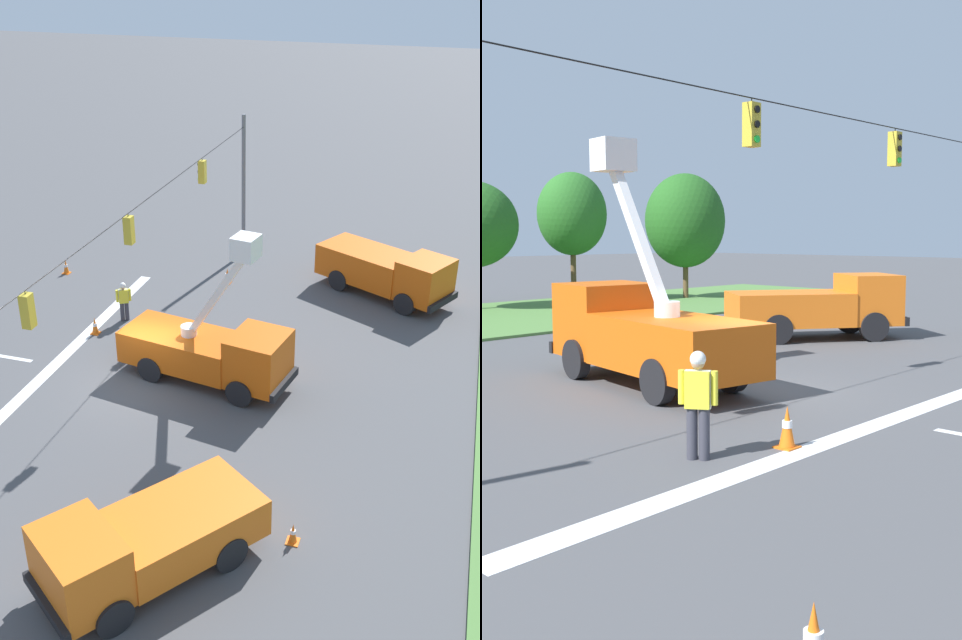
% 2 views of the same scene
% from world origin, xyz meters
% --- Properties ---
extents(ground_plane, '(200.00, 200.00, 0.00)m').
position_xyz_m(ground_plane, '(0.00, 0.00, 0.00)').
color(ground_plane, '#4C4C4F').
extents(lane_markings, '(17.60, 15.25, 0.01)m').
position_xyz_m(lane_markings, '(0.00, -5.17, 0.00)').
color(lane_markings, silver).
rests_on(lane_markings, ground).
extents(signal_gantry, '(26.20, 0.33, 7.20)m').
position_xyz_m(signal_gantry, '(-0.03, -0.00, 4.43)').
color(signal_gantry, slate).
rests_on(signal_gantry, ground).
extents(tree_far_east, '(3.72, 3.35, 6.84)m').
position_xyz_m(tree_far_east, '(11.15, 21.26, 4.68)').
color(tree_far_east, brown).
rests_on(tree_far_east, ground).
extents(tree_east_end, '(4.68, 4.21, 6.98)m').
position_xyz_m(tree_east_end, '(16.91, 18.69, 4.38)').
color(tree_east_end, brown).
rests_on(tree_east_end, ground).
extents(utility_truck_bucket_lift, '(3.24, 6.74, 5.97)m').
position_xyz_m(utility_truck_bucket_lift, '(-0.72, 2.53, 1.34)').
color(utility_truck_bucket_lift, '#D6560F').
rests_on(utility_truck_bucket_lift, ground).
extents(utility_truck_support_near, '(6.25, 5.45, 2.23)m').
position_xyz_m(utility_truck_support_near, '(8.79, 3.98, 1.14)').
color(utility_truck_support_near, orange).
rests_on(utility_truck_support_near, ground).
extents(road_worker, '(0.42, 0.57, 1.77)m').
position_xyz_m(road_worker, '(-4.30, -2.70, 1.00)').
color(road_worker, '#383842').
rests_on(road_worker, ground).
extents(traffic_cone_foreground_right, '(0.36, 0.36, 0.63)m').
position_xyz_m(traffic_cone_foreground_right, '(6.53, 7.34, 0.30)').
color(traffic_cone_foreground_right, orange).
rests_on(traffic_cone_foreground_right, ground).
extents(traffic_cone_mid_right, '(0.36, 0.36, 0.73)m').
position_xyz_m(traffic_cone_mid_right, '(-2.82, -3.37, 0.36)').
color(traffic_cone_mid_right, orange).
rests_on(traffic_cone_mid_right, ground).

